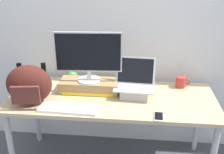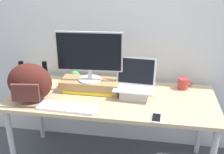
{
  "view_description": "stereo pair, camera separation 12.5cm",
  "coord_description": "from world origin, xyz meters",
  "px_view_note": "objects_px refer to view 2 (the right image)",
  "views": [
    {
      "loc": [
        0.2,
        -2.06,
        1.79
      ],
      "look_at": [
        0.0,
        0.0,
        0.9
      ],
      "focal_mm": 43.8,
      "sensor_mm": 36.0,
      "label": 1
    },
    {
      "loc": [
        0.33,
        -2.05,
        1.79
      ],
      "look_at": [
        0.0,
        0.0,
        0.9
      ],
      "focal_mm": 43.8,
      "sensor_mm": 36.0,
      "label": 2
    }
  ],
  "objects_px": {
    "desktop_monitor": "(89,55)",
    "external_keyboard": "(67,107)",
    "coffee_mug": "(183,84)",
    "plush_toy": "(75,75)",
    "cell_phone": "(156,118)",
    "messenger_backpack": "(30,83)",
    "toner_box_yellow": "(90,85)",
    "open_laptop": "(134,89)"
  },
  "relations": [
    {
      "from": "desktop_monitor",
      "to": "external_keyboard",
      "type": "distance_m",
      "value": 0.48
    },
    {
      "from": "coffee_mug",
      "to": "plush_toy",
      "type": "bearing_deg",
      "value": 178.2
    },
    {
      "from": "coffee_mug",
      "to": "cell_phone",
      "type": "height_order",
      "value": "coffee_mug"
    },
    {
      "from": "plush_toy",
      "to": "messenger_backpack",
      "type": "bearing_deg",
      "value": -118.08
    },
    {
      "from": "cell_phone",
      "to": "plush_toy",
      "type": "xyz_separation_m",
      "value": [
        -0.78,
        0.58,
        0.04
      ]
    },
    {
      "from": "toner_box_yellow",
      "to": "coffee_mug",
      "type": "xyz_separation_m",
      "value": [
        0.81,
        0.17,
        -0.0
      ]
    },
    {
      "from": "desktop_monitor",
      "to": "open_laptop",
      "type": "distance_m",
      "value": 0.48
    },
    {
      "from": "toner_box_yellow",
      "to": "desktop_monitor",
      "type": "bearing_deg",
      "value": -85.27
    },
    {
      "from": "desktop_monitor",
      "to": "external_keyboard",
      "type": "height_order",
      "value": "desktop_monitor"
    },
    {
      "from": "toner_box_yellow",
      "to": "plush_toy",
      "type": "relative_size",
      "value": 5.21
    },
    {
      "from": "external_keyboard",
      "to": "plush_toy",
      "type": "height_order",
      "value": "plush_toy"
    },
    {
      "from": "external_keyboard",
      "to": "messenger_backpack",
      "type": "bearing_deg",
      "value": 167.95
    },
    {
      "from": "toner_box_yellow",
      "to": "coffee_mug",
      "type": "bearing_deg",
      "value": 11.49
    },
    {
      "from": "external_keyboard",
      "to": "messenger_backpack",
      "type": "height_order",
      "value": "messenger_backpack"
    },
    {
      "from": "plush_toy",
      "to": "coffee_mug",
      "type": "bearing_deg",
      "value": -1.8
    },
    {
      "from": "coffee_mug",
      "to": "cell_phone",
      "type": "bearing_deg",
      "value": -112.65
    },
    {
      "from": "toner_box_yellow",
      "to": "plush_toy",
      "type": "bearing_deg",
      "value": 134.63
    },
    {
      "from": "desktop_monitor",
      "to": "messenger_backpack",
      "type": "relative_size",
      "value": 1.48
    },
    {
      "from": "open_laptop",
      "to": "plush_toy",
      "type": "xyz_separation_m",
      "value": [
        -0.59,
        0.25,
        -0.02
      ]
    },
    {
      "from": "toner_box_yellow",
      "to": "messenger_backpack",
      "type": "height_order",
      "value": "messenger_backpack"
    },
    {
      "from": "open_laptop",
      "to": "cell_phone",
      "type": "relative_size",
      "value": 2.45
    },
    {
      "from": "open_laptop",
      "to": "coffee_mug",
      "type": "height_order",
      "value": "open_laptop"
    },
    {
      "from": "desktop_monitor",
      "to": "coffee_mug",
      "type": "relative_size",
      "value": 4.32
    },
    {
      "from": "toner_box_yellow",
      "to": "external_keyboard",
      "type": "distance_m",
      "value": 0.36
    },
    {
      "from": "toner_box_yellow",
      "to": "desktop_monitor",
      "type": "xyz_separation_m",
      "value": [
        0.0,
        -0.0,
        0.28
      ]
    },
    {
      "from": "toner_box_yellow",
      "to": "open_laptop",
      "type": "xyz_separation_m",
      "value": [
        0.4,
        -0.05,
        0.02
      ]
    },
    {
      "from": "coffee_mug",
      "to": "external_keyboard",
      "type": "bearing_deg",
      "value": -151.08
    },
    {
      "from": "messenger_backpack",
      "to": "open_laptop",
      "type": "bearing_deg",
      "value": 6.86
    },
    {
      "from": "messenger_backpack",
      "to": "external_keyboard",
      "type": "bearing_deg",
      "value": -21.93
    },
    {
      "from": "desktop_monitor",
      "to": "cell_phone",
      "type": "distance_m",
      "value": 0.77
    },
    {
      "from": "messenger_backpack",
      "to": "cell_phone",
      "type": "height_order",
      "value": "messenger_backpack"
    },
    {
      "from": "open_laptop",
      "to": "cell_phone",
      "type": "bearing_deg",
      "value": -56.61
    },
    {
      "from": "cell_phone",
      "to": "messenger_backpack",
      "type": "bearing_deg",
      "value": 176.38
    },
    {
      "from": "external_keyboard",
      "to": "coffee_mug",
      "type": "distance_m",
      "value": 1.05
    },
    {
      "from": "external_keyboard",
      "to": "plush_toy",
      "type": "distance_m",
      "value": 0.55
    },
    {
      "from": "external_keyboard",
      "to": "coffee_mug",
      "type": "height_order",
      "value": "coffee_mug"
    },
    {
      "from": "open_laptop",
      "to": "external_keyboard",
      "type": "distance_m",
      "value": 0.59
    },
    {
      "from": "open_laptop",
      "to": "external_keyboard",
      "type": "height_order",
      "value": "open_laptop"
    },
    {
      "from": "messenger_backpack",
      "to": "cell_phone",
      "type": "bearing_deg",
      "value": -14.27
    },
    {
      "from": "plush_toy",
      "to": "desktop_monitor",
      "type": "bearing_deg",
      "value": -45.52
    },
    {
      "from": "coffee_mug",
      "to": "cell_phone",
      "type": "xyz_separation_m",
      "value": [
        -0.23,
        -0.55,
        -0.04
      ]
    },
    {
      "from": "desktop_monitor",
      "to": "cell_phone",
      "type": "relative_size",
      "value": 3.99
    }
  ]
}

